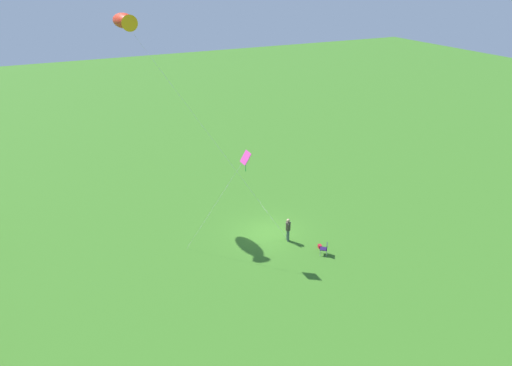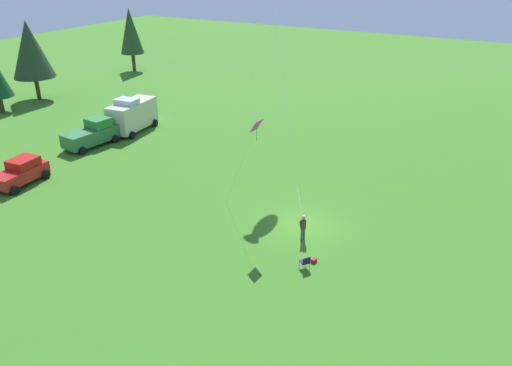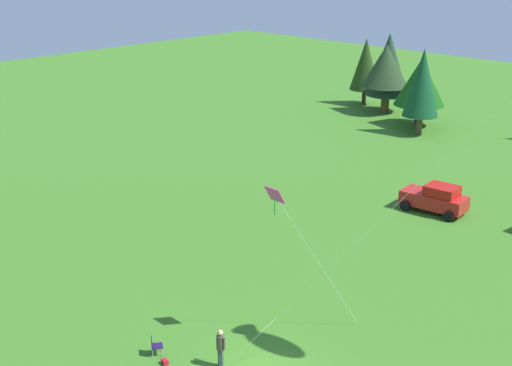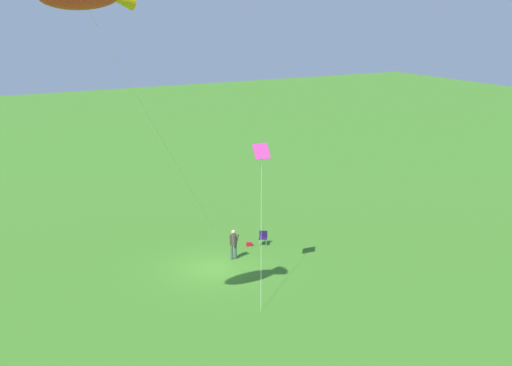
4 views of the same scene
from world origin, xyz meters
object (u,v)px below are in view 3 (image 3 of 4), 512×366
(folding_chair, at_px, (155,345))
(backpack_on_grass, at_px, (165,362))
(person_kite_flyer, at_px, (220,345))
(kite_diamond_rainbow, at_px, (277,199))
(car_red_sedan, at_px, (436,198))

(folding_chair, xyz_separation_m, backpack_on_grass, (0.86, -0.17, -0.38))
(person_kite_flyer, distance_m, folding_chair, 3.06)
(folding_chair, height_order, kite_diamond_rainbow, kite_diamond_rainbow)
(car_red_sedan, height_order, kite_diamond_rainbow, kite_diamond_rainbow)
(folding_chair, xyz_separation_m, kite_diamond_rainbow, (2.78, 4.66, 6.16))
(person_kite_flyer, distance_m, kite_diamond_rainbow, 6.53)
(person_kite_flyer, height_order, backpack_on_grass, person_kite_flyer)
(folding_chair, bearing_deg, backpack_on_grass, -65.39)
(person_kite_flyer, bearing_deg, car_red_sedan, 20.67)
(person_kite_flyer, bearing_deg, folding_chair, 130.06)
(person_kite_flyer, height_order, folding_chair, person_kite_flyer)
(backpack_on_grass, height_order, car_red_sedan, car_red_sedan)
(person_kite_flyer, relative_size, backpack_on_grass, 5.44)
(car_red_sedan, relative_size, kite_diamond_rainbow, 0.60)
(backpack_on_grass, xyz_separation_m, car_red_sedan, (-0.95, 23.41, 0.84))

